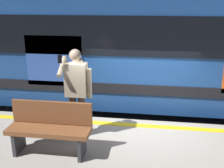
# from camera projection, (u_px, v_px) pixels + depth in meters

# --- Properties ---
(ground_plane) EXTENTS (24.00, 24.00, 0.00)m
(ground_plane) POSITION_uv_depth(u_px,v_px,m) (139.00, 160.00, 6.43)
(ground_plane) COLOR #4C4742
(safety_line) EXTENTS (15.17, 0.16, 0.01)m
(safety_line) POSITION_uv_depth(u_px,v_px,m) (139.00, 125.00, 5.85)
(safety_line) COLOR yellow
(safety_line) RESTS_ON platform
(track_rail_near) EXTENTS (20.12, 0.08, 0.16)m
(track_rail_near) POSITION_uv_depth(u_px,v_px,m) (141.00, 132.00, 7.62)
(track_rail_near) COLOR slate
(track_rail_near) RESTS_ON ground
(track_rail_far) EXTENTS (20.12, 0.08, 0.16)m
(track_rail_far) POSITION_uv_depth(u_px,v_px,m) (143.00, 112.00, 8.98)
(track_rail_far) COLOR slate
(track_rail_far) RESTS_ON ground
(train_carriage) EXTENTS (13.00, 3.06, 3.77)m
(train_carriage) POSITION_uv_depth(u_px,v_px,m) (152.00, 43.00, 7.58)
(train_carriage) COLOR #1E478C
(train_carriage) RESTS_ON ground
(passenger) EXTENTS (0.57, 0.55, 1.71)m
(passenger) POSITION_uv_depth(u_px,v_px,m) (77.00, 86.00, 5.15)
(passenger) COLOR brown
(passenger) RESTS_ON platform
(handbag) EXTENTS (0.33, 0.30, 0.35)m
(handbag) POSITION_uv_depth(u_px,v_px,m) (60.00, 125.00, 5.54)
(handbag) COLOR black
(handbag) RESTS_ON platform
(bench) EXTENTS (1.42, 0.44, 0.90)m
(bench) POSITION_uv_depth(u_px,v_px,m) (50.00, 127.00, 4.70)
(bench) COLOR brown
(bench) RESTS_ON platform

